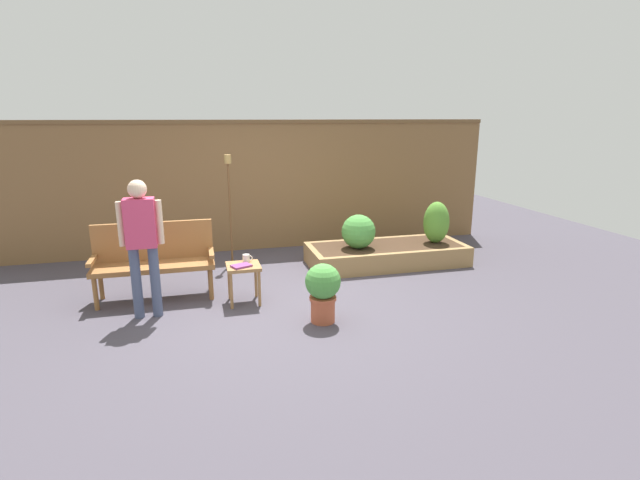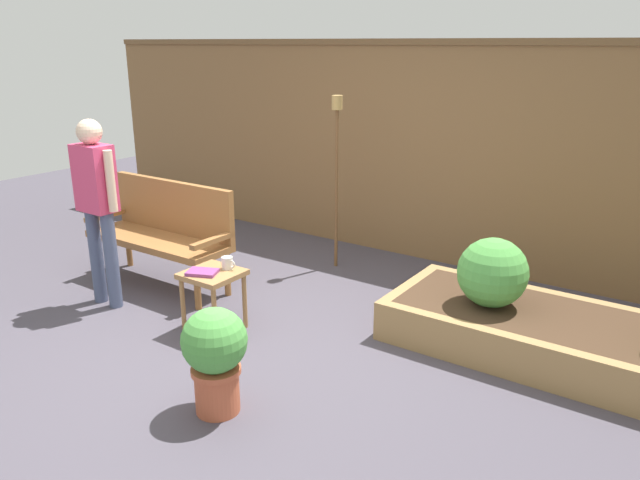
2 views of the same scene
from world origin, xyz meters
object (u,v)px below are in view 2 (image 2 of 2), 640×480
(garden_bench, at_px, (165,226))
(cup_on_table, at_px, (228,263))
(potted_boxwood, at_px, (215,353))
(tiki_torch, at_px, (337,152))
(shrub_near_bench, at_px, (493,273))
(person_by_bench, at_px, (97,197))
(side_table, at_px, (213,282))
(book_on_table, at_px, (202,272))

(garden_bench, xyz_separation_m, cup_on_table, (1.10, -0.36, -0.02))
(garden_bench, xyz_separation_m, potted_boxwood, (1.83, -1.27, -0.16))
(cup_on_table, xyz_separation_m, tiki_torch, (-0.06, 1.60, 0.62))
(shrub_near_bench, bearing_deg, person_by_bench, -158.43)
(tiki_torch, bearing_deg, side_table, -89.70)
(side_table, bearing_deg, cup_on_table, 65.17)
(book_on_table, height_order, person_by_bench, person_by_bench)
(person_by_bench, bearing_deg, book_on_table, 4.29)
(side_table, bearing_deg, garden_bench, 155.50)
(cup_on_table, xyz_separation_m, potted_boxwood, (0.73, -0.90, -0.14))
(potted_boxwood, xyz_separation_m, tiki_torch, (-0.79, 2.51, 0.76))
(person_by_bench, bearing_deg, shrub_near_bench, 21.57)
(potted_boxwood, bearing_deg, cup_on_table, 128.94)
(cup_on_table, height_order, person_by_bench, person_by_bench)
(cup_on_table, bearing_deg, garden_bench, 161.73)
(potted_boxwood, height_order, tiki_torch, tiki_torch)
(side_table, bearing_deg, shrub_near_bench, 28.85)
(side_table, xyz_separation_m, shrub_near_bench, (1.81, 0.99, 0.16))
(garden_bench, distance_m, person_by_bench, 0.74)
(cup_on_table, bearing_deg, person_by_bench, -166.91)
(book_on_table, relative_size, person_by_bench, 0.14)
(book_on_table, bearing_deg, side_table, 45.26)
(shrub_near_bench, xyz_separation_m, person_by_bench, (-2.91, -1.15, 0.38))
(book_on_table, bearing_deg, garden_bench, 128.36)
(shrub_near_bench, bearing_deg, cup_on_table, -153.32)
(garden_bench, distance_m, cup_on_table, 1.16)
(garden_bench, height_order, book_on_table, garden_bench)
(tiki_torch, distance_m, person_by_bench, 2.18)
(side_table, height_order, cup_on_table, cup_on_table)
(garden_bench, relative_size, side_table, 3.00)
(garden_bench, bearing_deg, potted_boxwood, -34.69)
(garden_bench, distance_m, side_table, 1.16)
(cup_on_table, xyz_separation_m, book_on_table, (-0.08, -0.19, -0.03))
(shrub_near_bench, relative_size, tiki_torch, 0.30)
(tiki_torch, bearing_deg, shrub_near_bench, -21.75)
(garden_bench, xyz_separation_m, side_table, (1.05, -0.48, -0.15))
(potted_boxwood, distance_m, person_by_bench, 2.06)
(side_table, height_order, potted_boxwood, potted_boxwood)
(tiki_torch, bearing_deg, book_on_table, -90.65)
(shrub_near_bench, bearing_deg, side_table, -151.15)
(cup_on_table, bearing_deg, shrub_near_bench, 26.68)
(garden_bench, distance_m, book_on_table, 1.16)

